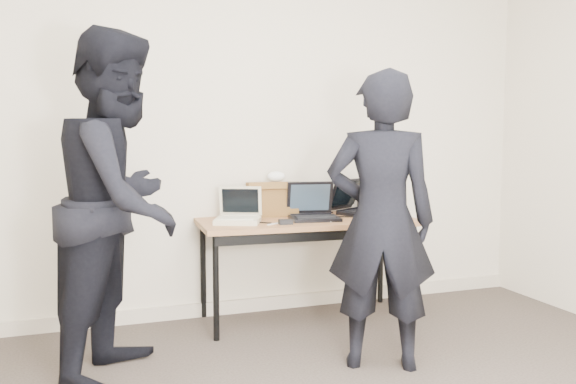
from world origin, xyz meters
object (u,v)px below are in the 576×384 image
leather_satchel (272,199)px  person_observer (121,204)px  laptop_right (357,206)px  person_typist (381,221)px  equipment_box (375,203)px  laptop_center (313,211)px  desk (307,228)px  laptop_beige (238,215)px

leather_satchel → person_observer: bearing=-137.2°
laptop_right → leather_satchel: 0.65m
laptop_right → person_typist: person_typist is taller
leather_satchel → equipment_box: bearing=6.2°
equipment_box → person_typist: 1.27m
leather_satchel → person_typist: (0.25, -1.17, -0.01)m
laptop_center → person_observer: size_ratio=0.20×
desk → leather_satchel: leather_satchel is taller
laptop_beige → equipment_box: (1.12, 0.17, 0.02)m
person_observer → leather_satchel: bearing=-27.0°
desk → laptop_center: size_ratio=4.10×
laptop_center → equipment_box: (0.59, 0.19, 0.01)m
desk → laptop_beige: laptop_beige is taller
person_typist → person_observer: person_observer is taller
person_typist → laptop_right: bearing=-84.3°
leather_satchel → laptop_center: bearing=-36.2°
desk → laptop_right: laptop_right is taller
laptop_beige → laptop_center: bearing=22.0°
laptop_beige → laptop_center: size_ratio=1.02×
desk → leather_satchel: (-0.18, 0.23, 0.19)m
laptop_center → person_typist: size_ratio=0.22×
laptop_right → person_typist: bearing=-139.1°
laptop_right → equipment_box: 0.17m
laptop_right → person_observer: bearing=171.7°
laptop_beige → person_typist: bearing=-35.7°
desk → laptop_beige: (-0.49, 0.02, 0.11)m
equipment_box → person_observer: (-1.93, -0.73, 0.16)m
laptop_right → leather_satchel: (-0.64, 0.07, 0.07)m
laptop_center → laptop_beige: bearing=-173.0°
person_observer → laptop_right: bearing=-39.6°
laptop_right → equipment_box: laptop_right is taller
leather_satchel → person_observer: 1.36m
desk → laptop_beige: size_ratio=4.03×
leather_satchel → equipment_box: leather_satchel is taller
laptop_right → person_observer: (-1.76, -0.70, 0.17)m
laptop_beige → leather_satchel: 0.38m
desk → leather_satchel: bearing=131.9°
laptop_beige → person_observer: person_observer is taller
laptop_center → person_typist: person_typist is taller
person_typist → equipment_box: bearing=-91.2°
laptop_right → leather_satchel: size_ratio=1.19×
desk → person_typist: (0.07, -0.94, 0.18)m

